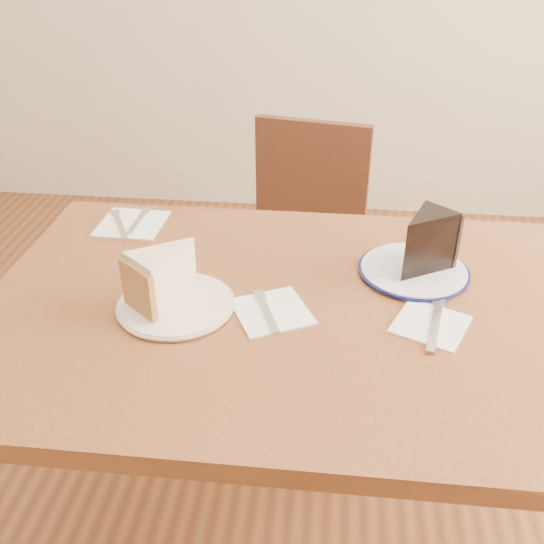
{
  "coord_description": "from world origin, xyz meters",
  "views": [
    {
      "loc": [
        0.07,
        -0.96,
        1.42
      ],
      "look_at": [
        -0.04,
        0.03,
        0.8
      ],
      "focal_mm": 40.0,
      "sensor_mm": 36.0,
      "label": 1
    }
  ],
  "objects_px": {
    "plate_cream": "(176,305)",
    "plate_navy": "(413,271)",
    "chair_far": "(299,252)",
    "table": "(290,343)",
    "chocolate_cake": "(422,247)",
    "carrot_cake": "(169,276)"
  },
  "relations": [
    {
      "from": "carrot_cake",
      "to": "chocolate_cake",
      "type": "distance_m",
      "value": 0.51
    },
    {
      "from": "chair_far",
      "to": "chocolate_cake",
      "type": "xyz_separation_m",
      "value": [
        0.28,
        -0.54,
        0.34
      ]
    },
    {
      "from": "table",
      "to": "chair_far",
      "type": "xyz_separation_m",
      "value": [
        -0.02,
        0.67,
        -0.18
      ]
    },
    {
      "from": "plate_cream",
      "to": "plate_navy",
      "type": "bearing_deg",
      "value": 20.66
    },
    {
      "from": "chocolate_cake",
      "to": "chair_far",
      "type": "bearing_deg",
      "value": -22.47
    },
    {
      "from": "chair_far",
      "to": "plate_navy",
      "type": "distance_m",
      "value": 0.66
    },
    {
      "from": "table",
      "to": "carrot_cake",
      "type": "distance_m",
      "value": 0.28
    },
    {
      "from": "plate_cream",
      "to": "plate_navy",
      "type": "height_order",
      "value": "same"
    },
    {
      "from": "chocolate_cake",
      "to": "table",
      "type": "bearing_deg",
      "value": 67.43
    },
    {
      "from": "chair_far",
      "to": "chocolate_cake",
      "type": "distance_m",
      "value": 0.7
    },
    {
      "from": "table",
      "to": "plate_navy",
      "type": "distance_m",
      "value": 0.3
    },
    {
      "from": "plate_cream",
      "to": "chocolate_cake",
      "type": "relative_size",
      "value": 1.77
    },
    {
      "from": "chair_far",
      "to": "plate_cream",
      "type": "relative_size",
      "value": 3.97
    },
    {
      "from": "chair_far",
      "to": "chocolate_cake",
      "type": "height_order",
      "value": "chocolate_cake"
    },
    {
      "from": "table",
      "to": "carrot_cake",
      "type": "xyz_separation_m",
      "value": [
        -0.23,
        -0.02,
        0.16
      ]
    },
    {
      "from": "table",
      "to": "chocolate_cake",
      "type": "height_order",
      "value": "chocolate_cake"
    },
    {
      "from": "table",
      "to": "carrot_cake",
      "type": "height_order",
      "value": "carrot_cake"
    },
    {
      "from": "table",
      "to": "plate_navy",
      "type": "relative_size",
      "value": 5.5
    },
    {
      "from": "plate_navy",
      "to": "plate_cream",
      "type": "bearing_deg",
      "value": -159.34
    },
    {
      "from": "chair_far",
      "to": "table",
      "type": "bearing_deg",
      "value": 103.01
    },
    {
      "from": "chair_far",
      "to": "carrot_cake",
      "type": "height_order",
      "value": "carrot_cake"
    },
    {
      "from": "chair_far",
      "to": "plate_navy",
      "type": "xyz_separation_m",
      "value": [
        0.27,
        -0.54,
        0.28
      ]
    }
  ]
}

